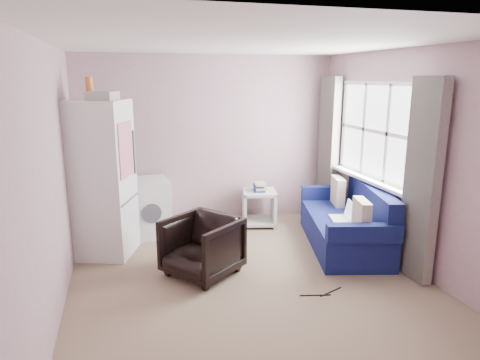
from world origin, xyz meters
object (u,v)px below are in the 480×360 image
object	(u,v)px
fridge	(102,178)
washing_machine	(148,206)
side_table	(259,205)
armchair	(202,244)
sofa	(348,224)

from	to	relation	value
fridge	washing_machine	distance (m)	0.93
side_table	armchair	bearing A→B (deg)	-128.56
armchair	sofa	distance (m)	2.04
fridge	sofa	xyz separation A→B (m)	(3.06, -0.58, -0.67)
fridge	washing_machine	xyz separation A→B (m)	(0.56, 0.51, -0.55)
fridge	sofa	size ratio (longest dim) A/B	1.09
armchair	washing_machine	world-z (taller)	washing_machine
fridge	washing_machine	bearing A→B (deg)	62.01
side_table	sofa	bearing A→B (deg)	-51.13
armchair	sofa	size ratio (longest dim) A/B	0.37
fridge	armchair	bearing A→B (deg)	-21.37
armchair	washing_machine	distance (m)	1.51
fridge	sofa	bearing A→B (deg)	9.03
fridge	side_table	xyz separation A→B (m)	(2.18, 0.50, -0.66)
washing_machine	armchair	bearing A→B (deg)	-76.10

